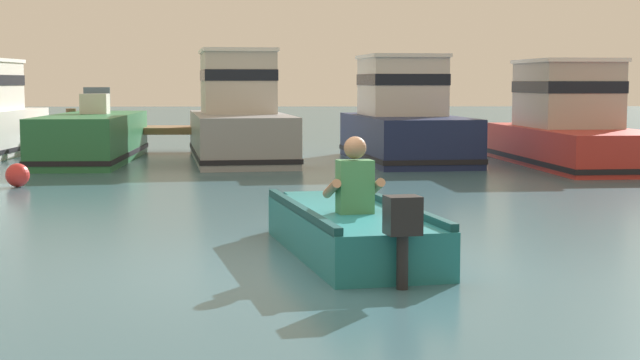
# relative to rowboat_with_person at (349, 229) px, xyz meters

# --- Properties ---
(ground_plane) EXTENTS (120.00, 120.00, 0.00)m
(ground_plane) POSITION_rel_rowboat_with_person_xyz_m (-0.48, -0.80, -0.25)
(ground_plane) COLOR #386070
(rowboat_with_person) EXTENTS (1.69, 3.71, 1.19)m
(rowboat_with_person) POSITION_rel_rowboat_with_person_xyz_m (0.00, 0.00, 0.00)
(rowboat_with_person) COLOR #1E727A
(rowboat_with_person) RESTS_ON ground
(moored_boat_green) EXTENTS (1.81, 5.60, 1.60)m
(moored_boat_green) POSITION_rel_rowboat_with_person_xyz_m (-4.86, 11.56, 0.24)
(moored_boat_green) COLOR #287042
(moored_boat_green) RESTS_ON ground
(moored_boat_grey) EXTENTS (2.73, 5.80, 2.44)m
(moored_boat_grey) POSITION_rel_rowboat_with_person_xyz_m (-1.71, 11.91, 0.65)
(moored_boat_grey) COLOR gray
(moored_boat_grey) RESTS_ON ground
(moored_boat_navy) EXTENTS (2.65, 5.15, 2.31)m
(moored_boat_navy) POSITION_rel_rowboat_with_person_xyz_m (1.90, 11.52, 0.60)
(moored_boat_navy) COLOR #19234C
(moored_boat_navy) RESTS_ON ground
(moored_boat_red) EXTENTS (2.53, 5.81, 2.19)m
(moored_boat_red) POSITION_rel_rowboat_with_person_xyz_m (5.22, 10.31, 0.55)
(moored_boat_red) COLOR #B72D28
(moored_boat_red) RESTS_ON ground
(mooring_buoy) EXTENTS (0.39, 0.39, 0.39)m
(mooring_buoy) POSITION_rel_rowboat_with_person_xyz_m (-5.06, 6.42, -0.06)
(mooring_buoy) COLOR red
(mooring_buoy) RESTS_ON ground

